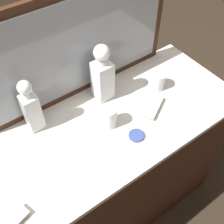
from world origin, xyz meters
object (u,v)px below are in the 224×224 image
at_px(crystal_decanter_far_right, 32,110).
at_px(crystal_tumbler_center, 158,81).
at_px(silver_brush_far_right, 11,223).
at_px(silver_brush_rear, 153,107).
at_px(crystal_decanter_center, 103,78).
at_px(porcelain_dish, 136,135).
at_px(crystal_tumbler_front, 110,118).

relative_size(crystal_decanter_far_right, crystal_tumbler_center, 3.06).
xyz_separation_m(silver_brush_far_right, silver_brush_rear, (0.81, 0.12, 0.00)).
height_order(silver_brush_far_right, silver_brush_rear, same).
bearing_deg(crystal_tumbler_center, silver_brush_far_right, -166.16).
distance_m(crystal_decanter_far_right, silver_brush_rear, 0.59).
distance_m(crystal_decanter_center, silver_brush_far_right, 0.76).
height_order(crystal_decanter_far_right, porcelain_dish, crystal_decanter_far_right).
distance_m(crystal_tumbler_center, crystal_tumbler_front, 0.36).
height_order(crystal_decanter_far_right, crystal_decanter_center, crystal_decanter_center).
height_order(crystal_decanter_far_right, silver_brush_rear, crystal_decanter_far_right).
bearing_deg(crystal_decanter_far_right, crystal_decanter_center, -3.14).
xyz_separation_m(silver_brush_rear, porcelain_dish, (-0.18, -0.08, -0.01)).
bearing_deg(silver_brush_rear, porcelain_dish, -154.87).
bearing_deg(crystal_tumbler_center, porcelain_dish, -147.46).
distance_m(crystal_decanter_far_right, crystal_decanter_center, 0.38).
xyz_separation_m(crystal_decanter_center, crystal_tumbler_center, (0.27, -0.12, -0.09)).
distance_m(crystal_decanter_far_right, porcelain_dish, 0.49).
height_order(silver_brush_rear, porcelain_dish, silver_brush_rear).
distance_m(crystal_tumbler_front, silver_brush_far_right, 0.60).
xyz_separation_m(crystal_decanter_far_right, crystal_tumbler_center, (0.65, -0.14, -0.07)).
xyz_separation_m(silver_brush_far_right, porcelain_dish, (0.64, 0.04, -0.01)).
bearing_deg(crystal_decanter_center, crystal_tumbler_center, -23.67).
bearing_deg(porcelain_dish, crystal_decanter_far_right, 136.82).
height_order(crystal_tumbler_center, silver_brush_far_right, crystal_tumbler_center).
bearing_deg(crystal_decanter_far_right, crystal_tumbler_center, -12.18).
distance_m(crystal_decanter_far_right, crystal_tumbler_front, 0.36).
bearing_deg(silver_brush_rear, crystal_decanter_center, 124.19).
bearing_deg(silver_brush_far_right, crystal_tumbler_front, 16.45).
height_order(crystal_decanter_far_right, crystal_tumbler_front, crystal_decanter_far_right).
distance_m(silver_brush_far_right, silver_brush_rear, 0.82).
relative_size(crystal_tumbler_front, silver_brush_far_right, 0.72).
bearing_deg(silver_brush_far_right, crystal_decanter_center, 27.84).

